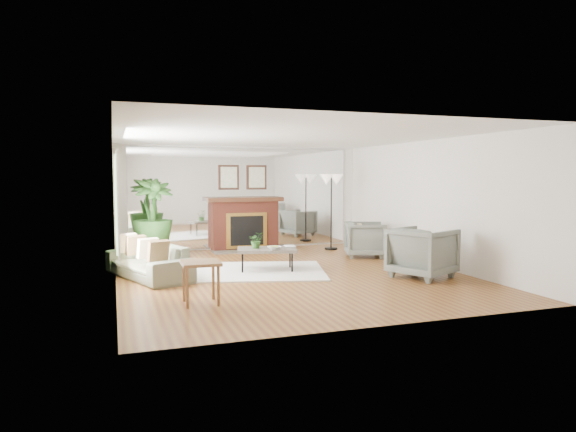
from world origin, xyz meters
name	(u,v)px	position (x,y,z in m)	size (l,w,h in m)	color
ground	(288,273)	(0.00, 0.00, 0.00)	(7.00, 7.00, 0.00)	brown
wall_left	(115,209)	(-2.99, 0.00, 1.25)	(0.02, 7.00, 2.50)	white
wall_right	(430,203)	(2.99, 0.00, 1.25)	(0.02, 7.00, 2.50)	white
wall_back	(242,198)	(0.00, 3.49, 1.25)	(6.00, 0.02, 2.50)	white
mirror_panel	(243,198)	(0.00, 3.47, 1.25)	(5.40, 0.04, 2.40)	silver
window_panel	(116,201)	(-2.96, 0.40, 1.35)	(0.04, 2.40, 1.50)	#B2E09E
fireplace	(245,222)	(0.00, 3.26, 0.66)	(1.85, 0.83, 2.05)	maroon
area_rug	(249,271)	(-0.64, 0.36, 0.01)	(2.74, 1.96, 0.03)	white
coffee_table	(267,250)	(-0.32, 0.32, 0.40)	(1.21, 0.88, 0.44)	#5F564B
sofa	(148,261)	(-2.45, 0.42, 0.29)	(2.01, 0.79, 0.59)	slate
armchair_back	(365,239)	(2.24, 1.29, 0.39)	(0.83, 0.85, 0.78)	slate
armchair_front	(422,252)	(2.11, -1.10, 0.44)	(0.95, 0.97, 0.89)	slate
side_table	(201,268)	(-1.88, -1.72, 0.50)	(0.53, 0.53, 0.60)	olive
potted_ficus	(153,217)	(-2.22, 2.35, 0.93)	(0.97, 0.97, 1.73)	black
floor_lamp	(331,185)	(1.98, 2.59, 1.56)	(0.59, 0.33, 1.82)	black
tabletop_plant	(256,240)	(-0.50, 0.38, 0.59)	(0.28, 0.24, 0.31)	#305C22
fruit_bowl	(274,248)	(-0.23, 0.12, 0.47)	(0.25, 0.25, 0.06)	olive
book	(285,246)	(0.06, 0.38, 0.45)	(0.19, 0.26, 0.02)	olive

